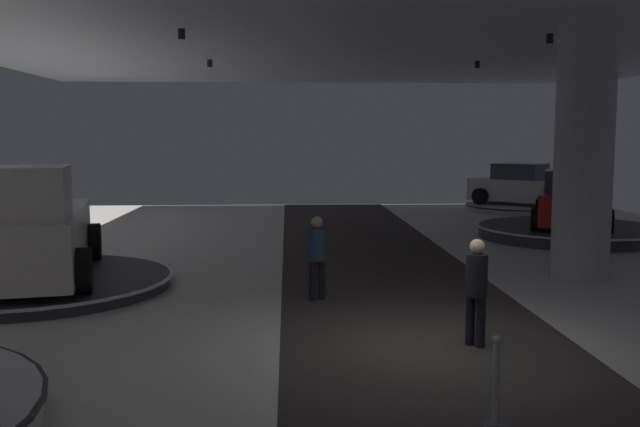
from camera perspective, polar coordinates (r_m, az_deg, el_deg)
The scene contains 11 objects.
ground at distance 10.63m, azimuth 8.88°, elevation -10.72°, with size 24.00×44.00×0.06m.
column_right at distance 16.20m, azimuth 20.56°, elevation 4.72°, with size 1.23×1.23×5.50m.
display_platform_far_right at distance 22.78m, azimuth 19.63°, elevation -1.37°, with size 5.62×5.62×0.37m.
display_car_far_right at distance 22.65m, azimuth 19.71°, elevation 0.95°, with size 3.39×4.57×1.71m.
display_platform_deep_right at distance 30.50m, azimuth 16.04°, elevation 0.48°, with size 4.64×4.64×0.27m.
display_car_deep_right at distance 30.44m, azimuth 16.03°, elevation 2.13°, with size 4.31×4.16×1.71m.
display_platform_mid_left at distance 15.45m, azimuth -22.43°, elevation -5.17°, with size 5.68×5.68×0.24m.
pickup_truck_mid_left at distance 14.97m, azimuth -22.76°, elevation -1.49°, with size 3.53×5.62×2.30m.
visitor_walking_near at distance 13.22m, azimuth -0.24°, elevation -3.16°, with size 0.32×0.32×1.59m.
visitor_walking_far at distance 10.55m, azimuth 12.52°, elevation -5.71°, with size 0.32×0.32×1.59m.
stanchion_a at distance 7.83m, azimuth 14.02°, elevation -14.03°, with size 0.28×0.28×1.01m.
Camera 1 is at (-2.08, -9.96, 3.05)m, focal length 39.57 mm.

